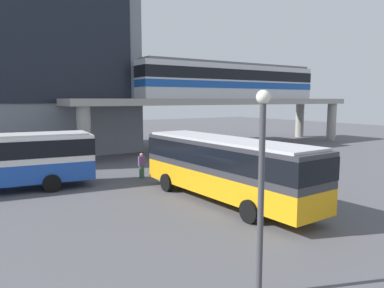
% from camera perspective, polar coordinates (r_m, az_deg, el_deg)
% --- Properties ---
extents(ground_plane, '(120.00, 120.00, 0.00)m').
position_cam_1_polar(ground_plane, '(26.40, -7.42, -4.35)').
color(ground_plane, '#515156').
extents(elevated_platform, '(33.65, 6.66, 5.21)m').
position_cam_1_polar(elevated_platform, '(39.78, 4.50, 6.07)').
color(elevated_platform, '#9E9B93').
rests_on(elevated_platform, ground_plane).
extents(train, '(22.29, 2.96, 3.84)m').
position_cam_1_polar(train, '(40.76, 6.23, 9.78)').
color(train, silver).
rests_on(train, elevated_platform).
extents(bus_main, '(3.10, 11.14, 3.22)m').
position_cam_1_polar(bus_main, '(18.44, 5.09, -2.95)').
color(bus_main, orange).
rests_on(bus_main, ground_plane).
extents(bicycle_blue, '(1.79, 0.25, 1.04)m').
position_cam_1_polar(bicycle_blue, '(31.87, -2.22, -1.69)').
color(bicycle_blue, black).
rests_on(bicycle_blue, ground_plane).
extents(bicycle_orange, '(1.74, 0.54, 1.04)m').
position_cam_1_polar(bicycle_orange, '(36.62, 11.38, -0.69)').
color(bicycle_orange, black).
rests_on(bicycle_orange, ground_plane).
extents(bicycle_brown, '(1.75, 0.50, 1.04)m').
position_cam_1_polar(bicycle_brown, '(33.52, 7.96, -1.32)').
color(bicycle_brown, black).
rests_on(bicycle_brown, ground_plane).
extents(bicycle_silver, '(1.70, 0.68, 1.04)m').
position_cam_1_polar(bicycle_silver, '(35.65, 7.37, -0.82)').
color(bicycle_silver, black).
rests_on(bicycle_silver, ground_plane).
extents(pedestrian_walking_across, '(0.44, 0.32, 1.66)m').
position_cam_1_polar(pedestrian_walking_across, '(24.31, -7.83, -3.47)').
color(pedestrian_walking_across, '#33663F').
rests_on(pedestrian_walking_across, ground_plane).
extents(pedestrian_by_bike_rack, '(0.47, 0.46, 1.72)m').
position_cam_1_polar(pedestrian_by_bike_rack, '(26.97, 4.14, -2.33)').
color(pedestrian_by_bike_rack, '#724C8C').
rests_on(pedestrian_by_bike_rack, ground_plane).
extents(lamp_post, '(0.36, 0.36, 5.40)m').
position_cam_1_polar(lamp_post, '(9.51, 10.75, -4.78)').
color(lamp_post, '#3F3F44').
rests_on(lamp_post, ground_plane).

